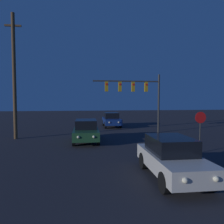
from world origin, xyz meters
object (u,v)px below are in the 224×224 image
at_px(traffic_signal_mast, 137,91).
at_px(car_far, 111,119).
at_px(car_near, 172,157).
at_px(car_mid, 86,131).
at_px(stop_sign, 200,125).
at_px(utility_pole, 14,75).

bearing_deg(traffic_signal_mast, car_far, 109.72).
bearing_deg(car_far, traffic_signal_mast, 110.10).
relative_size(car_near, car_mid, 1.00).
distance_m(car_mid, traffic_signal_mast, 6.84).
bearing_deg(stop_sign, car_near, -132.10).
bearing_deg(car_near, stop_sign, -131.46).
bearing_deg(utility_pole, car_far, 37.54).
bearing_deg(car_mid, utility_pole, -18.39).
height_order(car_near, car_far, same).
relative_size(car_near, stop_sign, 1.81).
bearing_deg(car_far, car_mid, 70.82).
height_order(car_mid, traffic_signal_mast, traffic_signal_mast).
relative_size(car_near, car_far, 1.00).
bearing_deg(utility_pole, stop_sign, -27.52).
xyz_separation_m(car_near, car_mid, (-3.28, 8.04, 0.00)).
bearing_deg(traffic_signal_mast, car_mid, -142.44).
xyz_separation_m(car_near, utility_pole, (-8.88, 10.03, 4.24)).
bearing_deg(utility_pole, car_mid, -19.60).
height_order(car_far, stop_sign, stop_sign).
xyz_separation_m(car_mid, car_far, (3.07, 8.66, 0.00)).
bearing_deg(car_near, utility_pole, -47.87).
bearing_deg(stop_sign, utility_pole, 152.48).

